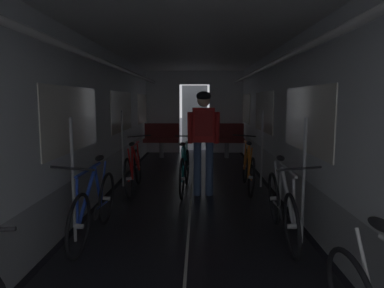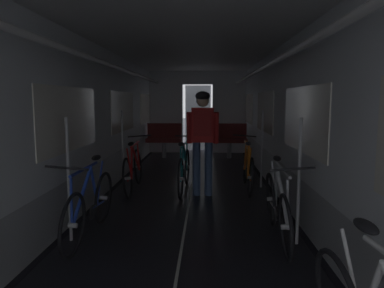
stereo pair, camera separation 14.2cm
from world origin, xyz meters
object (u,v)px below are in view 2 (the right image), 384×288
Objects in this scene: bicycle_orange at (248,169)px; bicycle_blue at (90,206)px; bench_seat_far_right at (229,137)px; bicycle_silver at (278,207)px; bicycle_red at (133,169)px; person_cyclist_aisle at (203,132)px; bicycle_teal_in_aisle at (184,170)px; bench_seat_far_left at (164,137)px.

bicycle_blue is at bearing -132.10° from bicycle_orange.
bicycle_silver is (0.18, -5.85, -0.18)m from bench_seat_far_right.
bicycle_red is 1.00× the size of bicycle_blue.
bicycle_red is 0.98× the size of person_cyclist_aisle.
bicycle_teal_in_aisle is at bearing 0.05° from bicycle_red.
bicycle_orange is at bearing 47.90° from bicycle_blue.
bicycle_silver is (2.15, 0.04, -0.00)m from bicycle_blue.
bench_seat_far_left is 4.17m from person_cyclist_aisle.
bicycle_blue is at bearing -123.78° from person_cyclist_aisle.
bench_seat_far_left is 1.80m from bench_seat_far_right.
person_cyclist_aisle is at bearing 56.22° from bicycle_blue.
bicycle_blue is 2.15m from bicycle_silver.
bicycle_silver is at bearing -71.33° from bench_seat_far_left.
bench_seat_far_left is 0.58× the size of bicycle_orange.
bench_seat_far_right is 0.58× the size of bicycle_orange.
bench_seat_far_right is 0.58× the size of bicycle_teal_in_aisle.
bench_seat_far_right is at bearing 62.84° from bicycle_red.
person_cyclist_aisle is at bearing -74.51° from bench_seat_far_left.
bicycle_blue is at bearing -178.97° from bicycle_silver.
person_cyclist_aisle reaches higher than bicycle_blue.
bicycle_orange is 1.00× the size of bicycle_silver.
bench_seat_far_right is 0.58× the size of bicycle_silver.
bench_seat_far_right is at bearing 80.11° from person_cyclist_aisle.
person_cyclist_aisle reaches higher than bicycle_orange.
bicycle_red is 1.00× the size of bicycle_teal_in_aisle.
bicycle_orange is at bearing -62.13° from bench_seat_far_left.
bicycle_teal_in_aisle is (0.95, 2.17, 0.00)m from bicycle_blue.
bicycle_silver is (0.07, -2.25, -0.00)m from bicycle_orange.
bicycle_teal_in_aisle is at bearing 66.35° from bicycle_blue.
bicycle_teal_in_aisle is (-1.12, -0.12, 0.00)m from bicycle_orange.
bench_seat_far_left is at bearing 88.37° from bicycle_blue.
bicycle_blue is 2.39m from person_cyclist_aisle.
bench_seat_far_right is at bearing 91.74° from bicycle_silver.
bench_seat_far_right is 4.08m from person_cyclist_aisle.
bench_seat_far_left is 6.18m from bicycle_silver.
person_cyclist_aisle is 1.02× the size of bicycle_teal_in_aisle.
bench_seat_far_left is 3.81m from bicycle_teal_in_aisle.
bicycle_teal_in_aisle is (0.78, -3.72, -0.18)m from bench_seat_far_left.
bench_seat_far_right is 0.58× the size of bicycle_red.
bicycle_orange is at bearing 6.29° from bicycle_teal_in_aisle.
bicycle_blue is 0.98× the size of person_cyclist_aisle.
person_cyclist_aisle reaches higher than bicycle_teal_in_aisle.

